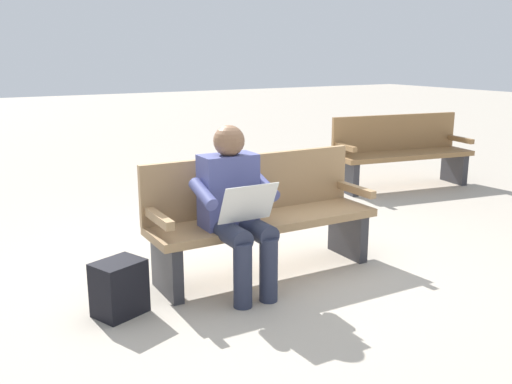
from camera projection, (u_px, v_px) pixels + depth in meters
ground_plane at (265, 273)px, 4.43m from camera, size 40.00×40.00×0.00m
bench_near at (261, 214)px, 4.38m from camera, size 1.81×0.50×0.90m
person_seated at (236, 205)px, 3.99m from camera, size 0.57×0.58×1.18m
backpack at (119, 288)px, 3.70m from camera, size 0.38×0.36×0.36m
bench_far at (401, 151)px, 7.19m from camera, size 1.85×0.76×0.90m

